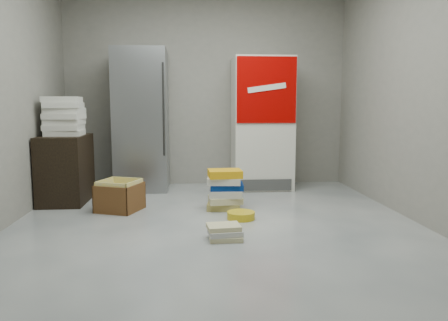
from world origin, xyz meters
name	(u,v)px	position (x,y,z in m)	size (l,w,h in m)	color
ground	(218,232)	(0.00, 0.00, 0.00)	(5.00, 5.00, 0.00)	beige
room_shell	(217,31)	(0.00, 0.00, 1.80)	(4.04, 5.04, 2.82)	gray
steel_fridge	(142,120)	(-0.90, 2.13, 0.95)	(0.70, 0.72, 1.90)	gray
coke_cooler	(262,123)	(0.75, 2.12, 0.90)	(0.80, 0.73, 1.80)	silver
wood_shelf	(66,169)	(-1.73, 1.40, 0.40)	(0.50, 0.80, 0.80)	black
supply_box_stack	(64,116)	(-1.72, 1.40, 1.03)	(0.44, 0.44, 0.45)	white
phonebook_stack_main	(225,190)	(0.14, 0.87, 0.22)	(0.42, 0.35, 0.45)	#A5954D
phonebook_stack_side	(225,232)	(0.05, -0.22, 0.06)	(0.32, 0.26, 0.13)	beige
cardboard_box	(120,198)	(-1.03, 0.91, 0.14)	(0.55, 0.55, 0.34)	yellow
bucket_lid	(241,215)	(0.27, 0.45, 0.04)	(0.29, 0.29, 0.08)	gold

